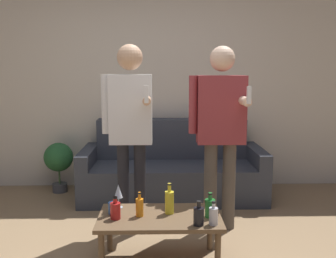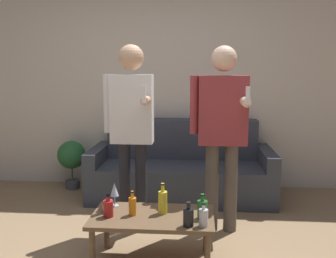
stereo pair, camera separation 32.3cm
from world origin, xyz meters
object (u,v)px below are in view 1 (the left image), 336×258
at_px(bottle_orange, 115,210).
at_px(person_standing_left, 130,121).
at_px(person_standing_right, 220,124).
at_px(couch, 172,170).
at_px(coffee_table, 160,221).

height_order(bottle_orange, person_standing_left, person_standing_left).
distance_m(bottle_orange, person_standing_right, 1.23).
bearing_deg(person_standing_right, bottle_orange, -141.77).
distance_m(couch, person_standing_left, 1.25).
distance_m(couch, coffee_table, 1.56).
relative_size(coffee_table, person_standing_left, 0.55).
xyz_separation_m(couch, person_standing_left, (-0.41, -0.95, 0.70)).
bearing_deg(couch, coffee_table, -95.46).
relative_size(coffee_table, bottle_orange, 5.48).
bearing_deg(bottle_orange, person_standing_right, 38.23).
bearing_deg(person_standing_right, coffee_table, -130.83).
height_order(couch, coffee_table, couch).
xyz_separation_m(bottle_orange, person_standing_right, (0.87, 0.68, 0.53)).
height_order(couch, bottle_orange, couch).
xyz_separation_m(person_standing_left, person_standing_right, (0.80, 0.02, -0.03)).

